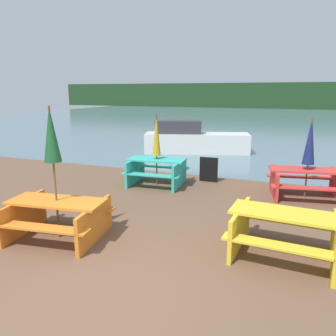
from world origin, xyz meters
TOP-DOWN VIEW (x-y plane):
  - ground_plane at (0.00, 0.00)m, footprint 60.00×60.00m
  - water at (0.00, 31.78)m, footprint 60.00×50.00m
  - far_treeline at (0.00, 51.78)m, footprint 80.00×1.60m
  - picnic_table_orange at (-1.65, 1.31)m, footprint 1.96×1.62m
  - picnic_table_yellow at (2.36, 2.08)m, footprint 1.87×1.49m
  - picnic_table_teal at (-1.34, 5.29)m, footprint 1.76×1.50m
  - picnic_table_red at (2.74, 5.63)m, footprint 2.08×1.69m
  - umbrella_gold at (-1.34, 5.29)m, footprint 0.24×0.24m
  - umbrella_darkgreen at (-1.65, 1.31)m, footprint 0.31×0.31m
  - umbrella_navy at (2.74, 5.63)m, footprint 0.30×0.30m
  - boat at (-1.88, 10.73)m, footprint 4.77×2.52m
  - signboard at (0.00, 6.18)m, footprint 0.55×0.08m

SIDE VIEW (x-z plane):
  - water at x=0.00m, z-range 0.00..0.00m
  - ground_plane at x=0.00m, z-range 0.00..0.00m
  - signboard at x=0.00m, z-range 0.00..0.75m
  - picnic_table_orange at x=-1.65m, z-range 0.08..0.81m
  - picnic_table_red at x=2.74m, z-range 0.08..0.83m
  - picnic_table_teal at x=-1.34m, z-range 0.07..0.85m
  - picnic_table_yellow at x=2.36m, z-range 0.08..0.86m
  - boat at x=-1.88m, z-range -0.16..1.26m
  - umbrella_navy at x=2.74m, z-range 0.43..2.51m
  - umbrella_gold at x=-1.34m, z-range 0.43..2.51m
  - umbrella_darkgreen at x=-1.65m, z-range 0.71..3.18m
  - far_treeline at x=0.00m, z-range 0.00..4.00m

